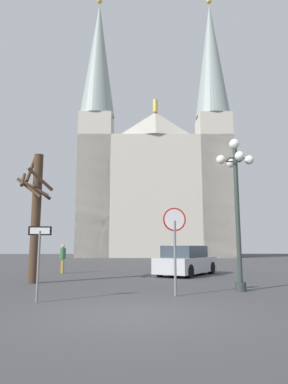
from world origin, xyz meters
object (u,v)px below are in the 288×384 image
Objects in this scene: stop_sign at (175,234)px; bare_tree at (35,212)px; cathedral at (155,173)px; one_way_arrow_sign at (39,253)px; pedestrian_standing at (63,256)px; pedestrian_walking at (173,255)px; parked_car_near_silver at (186,261)px; street_lamp at (236,191)px.

stop_sign is 6.62m from bare_tree.
cathedral is at bearing 77.70° from bare_tree.
one_way_arrow_sign is (-5.89, -38.64, -10.74)m from cathedral.
bare_tree is (-7.39, -33.89, -9.14)m from cathedral.
stop_sign is at bearing -59.79° from pedestrian_standing.
pedestrian_standing is at bearing -165.35° from pedestrian_walking.
pedestrian_standing is (-6.70, 1.53, 0.25)m from parked_car_near_silver.
bare_tree is 5.50m from pedestrian_standing.
bare_tree reaches higher than street_lamp.
pedestrian_walking is at bearing 66.26° from one_way_arrow_sign.
pedestrian_walking is at bearing -91.70° from cathedral.
one_way_arrow_sign is at bearing -161.58° from street_lamp.
pedestrian_standing is (-7.21, -28.74, -11.08)m from cathedral.
one_way_arrow_sign is 9.97m from parked_car_near_silver.
stop_sign is 4.03m from one_way_arrow_sign.
one_way_arrow_sign is 0.38× the size of bare_tree.
bare_tree is 3.38× the size of pedestrian_standing.
pedestrian_standing is (-5.18, 8.89, -0.90)m from stop_sign.
stop_sign is at bearing -34.95° from bare_tree.
cathedral reaches higher than pedestrian_standing.
pedestrian_walking is 6.62m from pedestrian_standing.
cathedral is at bearing 81.33° from one_way_arrow_sign.
street_lamp is 0.98× the size of bare_tree.
parked_car_near_silver is at bearing 97.26° from street_lamp.
pedestrian_walking reaches higher than pedestrian_standing.
bare_tree is (-1.50, 4.75, 1.60)m from one_way_arrow_sign.
parked_car_near_silver is 3.22m from pedestrian_walking.
cathedral is 40.53m from one_way_arrow_sign.
stop_sign is (-2.03, -37.63, -10.18)m from cathedral.
bare_tree is at bearing -92.04° from pedestrian_standing.
cathedral is 32.32m from parked_car_near_silver.
stop_sign is 1.32× the size of one_way_arrow_sign.
bare_tree is 8.08m from parked_car_near_silver.
pedestrian_standing is at bearing 120.21° from stop_sign.
pedestrian_walking is at bearing 14.65° from pedestrian_standing.
street_lamp reaches higher than parked_car_near_silver.
pedestrian_standing is (-1.32, 9.89, -0.34)m from one_way_arrow_sign.
pedestrian_standing reaches higher than parked_car_near_silver.
stop_sign reaches higher than one_way_arrow_sign.
parked_car_near_silver is 2.89× the size of pedestrian_standing.
bare_tree is at bearing 107.51° from one_way_arrow_sign.
street_lamp is (0.30, -36.58, -8.64)m from cathedral.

